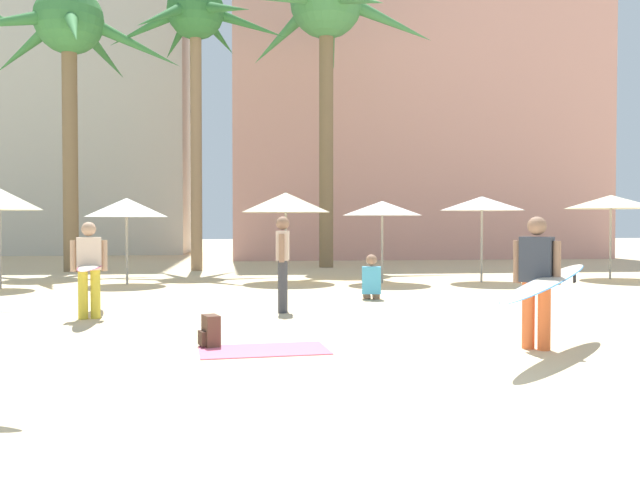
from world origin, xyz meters
name	(u,v)px	position (x,y,z in m)	size (l,w,h in m)	color
ground	(333,404)	(0.00, 0.00, 0.00)	(120.00, 120.00, 0.00)	beige
hotel_pink	(404,81)	(7.25, 27.34, 8.80)	(17.10, 9.88, 17.59)	#DB9989
palm_tree_left	(327,18)	(2.18, 18.14, 9.00)	(6.88, 7.66, 10.93)	brown
palm_tree_center	(196,29)	(-2.41, 17.03, 8.14)	(6.16, 5.66, 9.72)	#896B4C
palm_tree_right	(69,39)	(-6.54, 17.03, 7.69)	(6.87, 7.13, 9.44)	brown
cafe_umbrella_0	(127,208)	(-3.87, 12.06, 2.02)	(2.14, 2.14, 2.28)	gray
cafe_umbrella_1	(611,202)	(9.68, 12.21, 2.22)	(2.56, 2.56, 2.42)	gray
cafe_umbrella_2	(382,208)	(2.88, 11.65, 2.01)	(2.13, 2.13, 2.21)	gray
cafe_umbrella_3	(286,202)	(0.33, 12.34, 2.18)	(2.43, 2.43, 2.45)	gray
cafe_umbrella_6	(482,204)	(5.65, 11.67, 2.15)	(2.26, 2.26, 2.34)	gray
beach_towel	(264,350)	(-0.55, 2.56, 0.01)	(1.62, 0.88, 0.01)	#EF6684
backpack	(210,332)	(-1.24, 2.88, 0.20)	(0.31, 0.34, 0.42)	brown
person_near_right	(541,279)	(2.93, 2.12, 0.92)	(2.36, 2.55, 1.71)	orange
person_near_left	(91,265)	(-3.40, 5.85, 0.90)	(0.66, 2.80, 1.64)	gold
person_far_left	(283,260)	(-0.10, 6.17, 0.96)	(0.27, 0.61, 1.74)	#3D3D42
person_mid_center	(371,283)	(1.91, 8.14, 0.33)	(0.55, 1.00, 0.96)	#936B51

